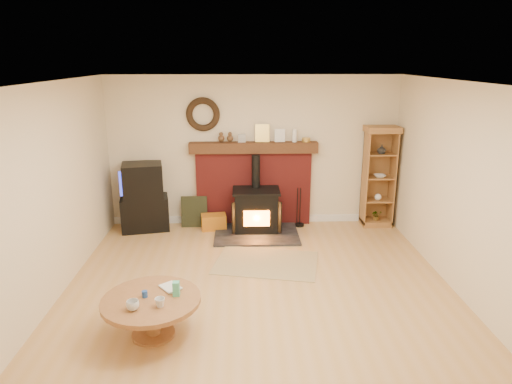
{
  "coord_description": "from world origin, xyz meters",
  "views": [
    {
      "loc": [
        -0.21,
        -5.05,
        2.87
      ],
      "look_at": [
        -0.01,
        1.0,
        1.08
      ],
      "focal_mm": 32.0,
      "sensor_mm": 36.0,
      "label": 1
    }
  ],
  "objects_px": {
    "curio_cabinet": "(378,176)",
    "tv_unit": "(144,198)",
    "coffee_table": "(152,305)",
    "wood_stove": "(256,211)"
  },
  "relations": [
    {
      "from": "wood_stove",
      "to": "curio_cabinet",
      "type": "bearing_deg",
      "value": 7.41
    },
    {
      "from": "tv_unit",
      "to": "coffee_table",
      "type": "xyz_separation_m",
      "value": [
        0.71,
        -3.22,
        -0.2
      ]
    },
    {
      "from": "tv_unit",
      "to": "curio_cabinet",
      "type": "bearing_deg",
      "value": 1.18
    },
    {
      "from": "curio_cabinet",
      "to": "tv_unit",
      "type": "bearing_deg",
      "value": -178.82
    },
    {
      "from": "tv_unit",
      "to": "coffee_table",
      "type": "height_order",
      "value": "tv_unit"
    },
    {
      "from": "wood_stove",
      "to": "coffee_table",
      "type": "distance_m",
      "value": 3.26
    },
    {
      "from": "tv_unit",
      "to": "coffee_table",
      "type": "distance_m",
      "value": 3.3
    },
    {
      "from": "wood_stove",
      "to": "tv_unit",
      "type": "bearing_deg",
      "value": 174.22
    },
    {
      "from": "tv_unit",
      "to": "curio_cabinet",
      "type": "relative_size",
      "value": 0.66
    },
    {
      "from": "wood_stove",
      "to": "curio_cabinet",
      "type": "distance_m",
      "value": 2.22
    }
  ]
}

